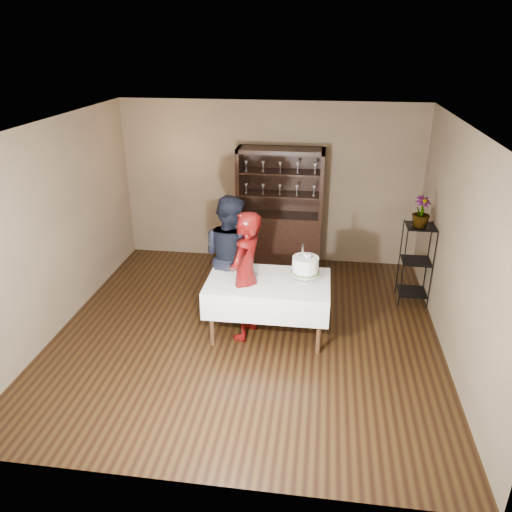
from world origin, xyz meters
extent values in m
plane|color=black|center=(0.00, 0.00, 0.00)|extent=(5.00, 5.00, 0.00)
plane|color=silver|center=(0.00, 0.00, 2.70)|extent=(5.00, 5.00, 0.00)
cube|color=brown|center=(0.00, 2.50, 1.35)|extent=(5.00, 0.02, 2.70)
cube|color=brown|center=(-2.50, 0.00, 1.35)|extent=(0.02, 5.00, 2.70)
cube|color=brown|center=(2.50, 0.00, 1.35)|extent=(0.02, 5.00, 2.70)
cube|color=black|center=(0.20, 2.24, 0.45)|extent=(1.40, 0.48, 0.90)
cube|color=black|center=(0.20, 2.46, 1.45)|extent=(1.40, 0.03, 1.10)
cube|color=black|center=(0.20, 2.24, 1.97)|extent=(1.40, 0.48, 0.06)
cube|color=black|center=(0.20, 2.24, 1.25)|extent=(1.28, 0.42, 0.02)
cube|color=black|center=(0.20, 2.24, 1.62)|extent=(1.28, 0.42, 0.02)
cylinder|color=black|center=(2.08, 1.00, 0.60)|extent=(0.02, 0.02, 1.20)
cylinder|color=black|center=(2.48, 1.00, 0.60)|extent=(0.02, 0.02, 1.20)
cylinder|color=black|center=(2.08, 1.40, 0.60)|extent=(0.02, 0.02, 1.20)
cylinder|color=black|center=(2.48, 1.40, 0.60)|extent=(0.02, 0.02, 1.20)
cube|color=black|center=(2.28, 1.20, 0.15)|extent=(0.40, 0.40, 0.02)
cube|color=black|center=(2.28, 1.20, 0.65)|extent=(0.40, 0.40, 0.01)
cube|color=black|center=(2.28, 1.20, 1.18)|extent=(0.40, 0.40, 0.02)
cube|color=white|center=(0.27, 0.02, 0.60)|extent=(1.56, 0.97, 0.36)
cylinder|color=#462C19|center=(-0.40, -0.35, 0.37)|extent=(0.06, 0.06, 0.74)
cylinder|color=#462C19|center=(0.94, -0.35, 0.37)|extent=(0.06, 0.06, 0.74)
cylinder|color=#462C19|center=(-0.40, 0.39, 0.37)|extent=(0.06, 0.06, 0.74)
cylinder|color=#462C19|center=(0.94, 0.39, 0.37)|extent=(0.06, 0.06, 0.74)
imported|color=#360604|center=(-0.01, -0.06, 0.85)|extent=(0.56, 0.71, 1.71)
imported|color=black|center=(-0.31, 0.52, 0.86)|extent=(1.06, 1.02, 1.73)
cylinder|color=silver|center=(0.73, 0.08, 0.79)|extent=(0.21, 0.21, 0.01)
cylinder|color=silver|center=(0.73, 0.08, 0.83)|extent=(0.05, 0.05, 0.10)
cylinder|color=silver|center=(0.73, 0.08, 0.89)|extent=(0.37, 0.37, 0.02)
cylinder|color=#466A32|center=(0.73, 0.08, 0.91)|extent=(0.36, 0.36, 0.02)
cylinder|color=white|center=(0.73, 0.08, 1.00)|extent=(0.39, 0.39, 0.21)
sphere|color=#5C77C5|center=(0.76, 0.08, 1.12)|extent=(0.02, 0.02, 0.02)
cube|color=silver|center=(0.69, 0.06, 1.18)|extent=(0.02, 0.02, 0.14)
cube|color=black|center=(0.69, 0.06, 1.26)|extent=(0.02, 0.02, 0.05)
cylinder|color=silver|center=(-0.02, -0.08, 0.79)|extent=(0.23, 0.23, 0.01)
cylinder|color=silver|center=(0.06, 0.13, 0.79)|extent=(0.19, 0.19, 0.01)
imported|color=#466A32|center=(2.26, 1.17, 1.40)|extent=(0.33, 0.33, 0.43)
camera|label=1|loc=(0.90, -5.61, 3.62)|focal=35.00mm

